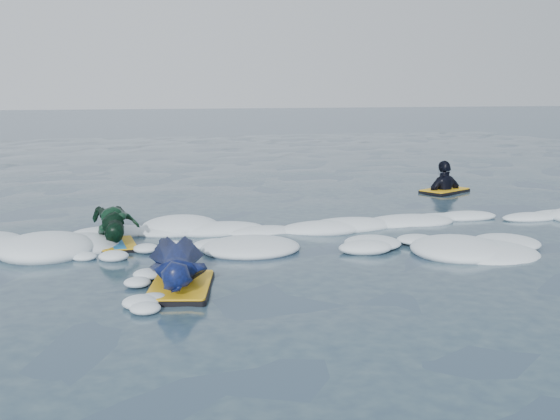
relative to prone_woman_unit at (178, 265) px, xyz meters
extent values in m
plane|color=#1D3145|center=(1.50, 0.92, -0.22)|extent=(120.00, 120.00, 0.00)
cube|color=black|center=(0.00, -0.22, -0.18)|extent=(0.84, 1.19, 0.05)
cube|color=#EDAC13|center=(0.00, -0.22, -0.14)|extent=(0.81, 1.16, 0.02)
imported|color=navy|center=(0.00, 0.03, 0.02)|extent=(0.77, 1.68, 0.39)
cube|color=black|center=(-0.54, 1.93, -0.19)|extent=(0.50, 0.84, 0.04)
cube|color=#EDAC13|center=(-0.54, 1.93, -0.16)|extent=(0.48, 0.83, 0.01)
cube|color=#1975C1|center=(-0.54, 1.93, -0.15)|extent=(0.20, 0.78, 0.00)
imported|color=#0D311D|center=(-0.54, 2.13, 0.04)|extent=(0.60, 1.23, 0.46)
cube|color=black|center=(5.70, 5.10, -0.18)|extent=(1.12, 0.94, 0.05)
cube|color=#EDAC13|center=(5.70, 5.10, -0.15)|extent=(1.09, 0.91, 0.02)
imported|color=black|center=(5.70, 5.10, -0.33)|extent=(0.92, 0.54, 1.47)
camera|label=1|loc=(-0.77, -6.95, 1.78)|focal=45.00mm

